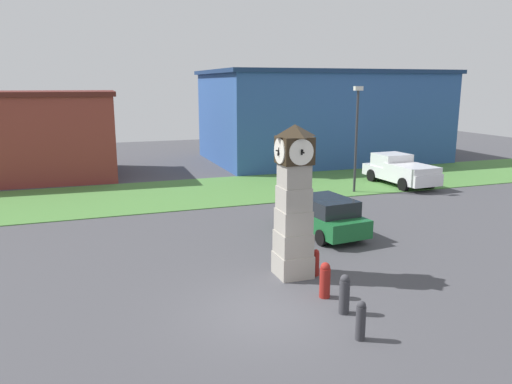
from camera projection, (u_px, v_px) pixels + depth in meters
name	position (u px, v px, depth m)	size (l,w,h in m)	color
ground_plane	(268.00, 313.00, 13.69)	(86.81, 86.81, 0.00)	#424247
clock_tower	(294.00, 204.00, 15.92)	(1.25, 1.36, 4.95)	#A09B90
bollard_near_tower	(316.00, 262.00, 16.32)	(0.22, 0.22, 0.90)	maroon
bollard_mid_row	(325.00, 280.00, 14.62)	(0.32, 0.32, 1.08)	maroon
bollard_far_row	(344.00, 294.00, 13.59)	(0.29, 0.29, 1.13)	#333338
bollard_end_row	(361.00, 320.00, 12.19)	(0.24, 0.24, 1.02)	#333338
car_far_lot	(323.00, 215.00, 20.77)	(2.31, 4.55, 1.60)	#19602D
pickup_truck	(400.00, 170.00, 30.88)	(2.38, 5.34, 1.85)	silver
street_lamp_near_road	(357.00, 132.00, 28.23)	(0.50, 0.24, 6.04)	#333338
warehouse_blue_far	(26.00, 135.00, 32.83)	(11.97, 8.41, 5.70)	maroon
storefront_low_left	(321.00, 115.00, 41.15)	(18.72, 11.93, 7.21)	#2D5193
grass_verge_far	(226.00, 190.00, 29.48)	(52.09, 7.97, 0.04)	#477A38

